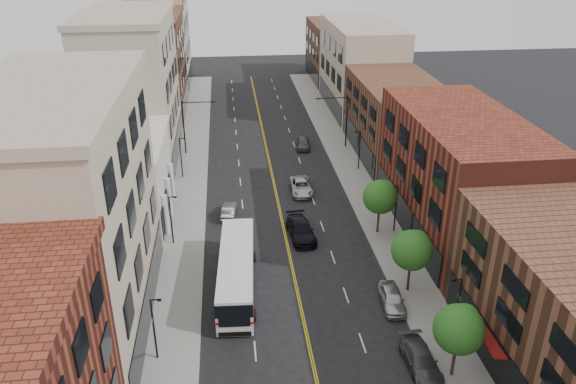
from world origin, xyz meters
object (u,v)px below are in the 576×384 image
object	(u,v)px
city_bus	(237,270)
car_lane_a	(301,230)
car_parked_mid	(421,360)
car_lane_behind	(229,211)
car_lane_b	(301,186)
car_lane_c	(303,143)
car_parked_far	(392,298)

from	to	relation	value
city_bus	car_lane_a	distance (m)	10.45
car_parked_mid	car_lane_behind	bearing A→B (deg)	116.42
car_parked_mid	car_lane_b	xyz separation A→B (m)	(-4.49, 29.34, 0.01)
car_parked_mid	car_lane_a	xyz separation A→B (m)	(-5.90, 19.02, 0.11)
car_lane_a	car_lane_b	distance (m)	10.42
car_lane_b	car_lane_c	distance (m)	14.22
car_lane_b	car_parked_mid	bearing A→B (deg)	-80.25
car_parked_far	car_lane_c	bearing A→B (deg)	97.28
car_lane_behind	car_lane_a	distance (m)	8.78
city_bus	car_lane_b	distance (m)	20.07
city_bus	car_parked_far	size ratio (longest dim) A/B	2.99
car_lane_behind	car_lane_a	size ratio (longest dim) A/B	0.71
car_parked_far	car_lane_c	world-z (taller)	car_parked_far
car_lane_a	car_lane_c	bearing A→B (deg)	76.34
city_bus	car_lane_a	size ratio (longest dim) A/B	2.31
car_parked_mid	car_lane_a	bearing A→B (deg)	105.72
car_lane_c	car_lane_a	bearing A→B (deg)	-91.63
city_bus	car_parked_far	world-z (taller)	city_bus
city_bus	car_parked_mid	xyz separation A→B (m)	(12.44, -10.95, -1.22)
city_bus	car_lane_behind	distance (m)	13.44
car_parked_mid	car_lane_c	bearing A→B (deg)	91.53
car_parked_mid	car_parked_far	size ratio (longest dim) A/B	1.13
car_parked_mid	car_lane_b	bearing A→B (deg)	97.17
car_parked_far	car_lane_b	distance (m)	22.62
car_parked_far	car_lane_a	distance (m)	13.24
car_lane_c	city_bus	bearing A→B (deg)	-100.59
car_parked_far	car_lane_a	bearing A→B (deg)	120.09
city_bus	car_lane_a	bearing A→B (deg)	54.26
city_bus	car_parked_far	bearing A→B (deg)	-13.62
city_bus	car_lane_c	size ratio (longest dim) A/B	3.06
car_parked_far	car_lane_c	xyz separation A→B (m)	(-2.31, 36.22, -0.02)
city_bus	car_lane_a	xyz separation A→B (m)	(6.54, 8.07, -1.11)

